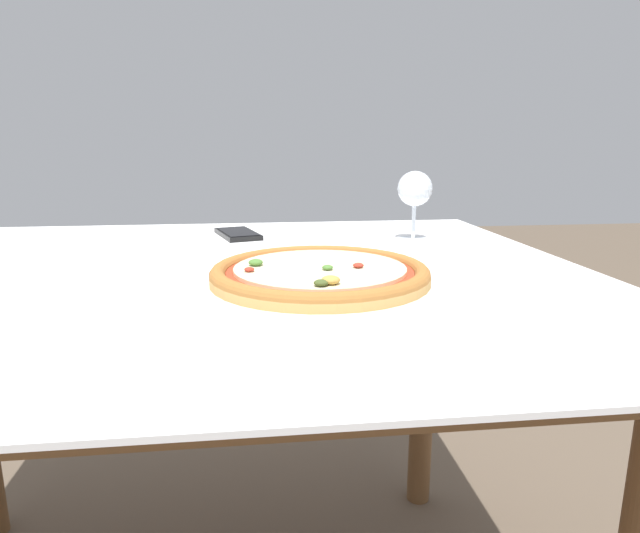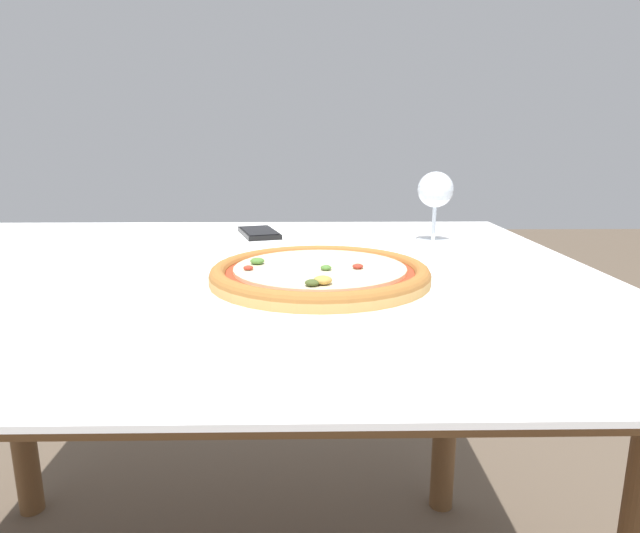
{
  "view_description": "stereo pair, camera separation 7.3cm",
  "coord_description": "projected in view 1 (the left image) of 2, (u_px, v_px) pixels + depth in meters",
  "views": [
    {
      "loc": [
        0.12,
        -0.84,
        0.94
      ],
      "look_at": [
        0.21,
        -0.13,
        0.77
      ],
      "focal_mm": 30.0,
      "sensor_mm": 36.0,
      "label": 1
    },
    {
      "loc": [
        0.2,
        -0.84,
        0.94
      ],
      "look_at": [
        0.21,
        -0.13,
        0.77
      ],
      "focal_mm": 30.0,
      "sensor_mm": 36.0,
      "label": 2
    }
  ],
  "objects": [
    {
      "name": "cell_phone",
      "position": [
        238.0,
        234.0,
        1.14
      ],
      "size": [
        0.11,
        0.16,
        0.01
      ],
      "color": "black",
      "rests_on": "dining_table"
    },
    {
      "name": "dining_table",
      "position": [
        183.0,
        322.0,
        0.86
      ],
      "size": [
        1.29,
        1.0,
        0.74
      ],
      "color": "brown",
      "rests_on": "ground_plane"
    },
    {
      "name": "pizza_plate",
      "position": [
        320.0,
        276.0,
        0.74
      ],
      "size": [
        0.33,
        0.33,
        0.04
      ],
      "color": "white",
      "rests_on": "dining_table"
    },
    {
      "name": "wine_glass_far_left",
      "position": [
        415.0,
        191.0,
        1.08
      ],
      "size": [
        0.07,
        0.07,
        0.14
      ],
      "color": "silver",
      "rests_on": "dining_table"
    }
  ]
}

